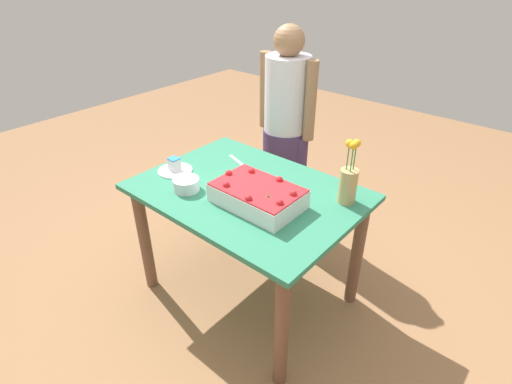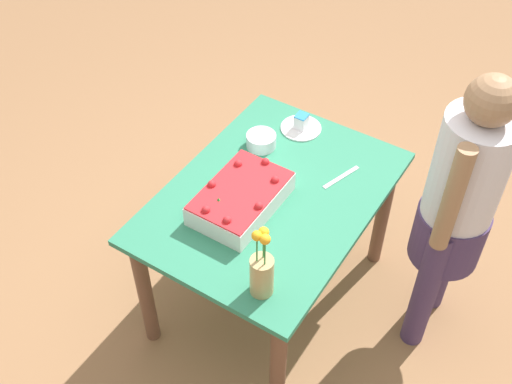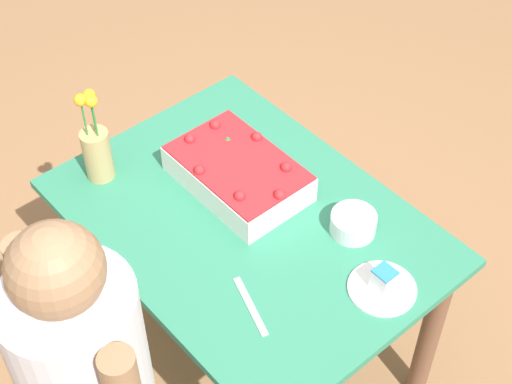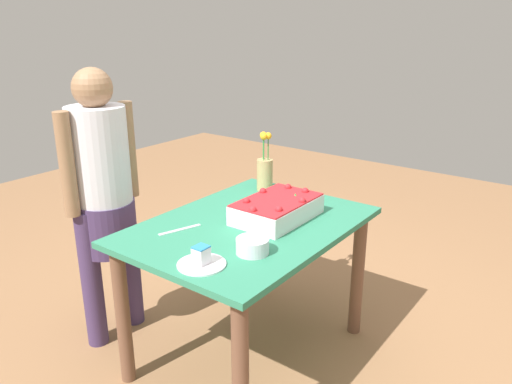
{
  "view_description": "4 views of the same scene",
  "coord_description": "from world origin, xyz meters",
  "px_view_note": "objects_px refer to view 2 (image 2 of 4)",
  "views": [
    {
      "loc": [
        -1.24,
        1.38,
        1.86
      ],
      "look_at": [
        -0.06,
        0.01,
        0.77
      ],
      "focal_mm": 28.0,
      "sensor_mm": 36.0,
      "label": 1
    },
    {
      "loc": [
        -1.72,
        -1.01,
        2.8
      ],
      "look_at": [
        -0.05,
        0.05,
        0.79
      ],
      "focal_mm": 45.0,
      "sensor_mm": 36.0,
      "label": 2
    },
    {
      "loc": [
        1.27,
        -1.06,
        2.59
      ],
      "look_at": [
        -0.04,
        0.07,
        0.8
      ],
      "focal_mm": 55.0,
      "sensor_mm": 36.0,
      "label": 3
    },
    {
      "loc": [
        1.79,
        1.39,
        1.7
      ],
      "look_at": [
        -0.09,
        -0.02,
        0.89
      ],
      "focal_mm": 35.0,
      "sensor_mm": 36.0,
      "label": 4
    }
  ],
  "objects_px": {
    "cake_knife": "(341,177)",
    "sheet_cake": "(241,198)",
    "fruit_bowl": "(261,141)",
    "serving_plate_with_slice": "(301,125)",
    "person_standing": "(458,203)",
    "flower_vase": "(262,271)"
  },
  "relations": [
    {
      "from": "fruit_bowl",
      "to": "sheet_cake",
      "type": "bearing_deg",
      "value": -160.17
    },
    {
      "from": "flower_vase",
      "to": "sheet_cake",
      "type": "bearing_deg",
      "value": 43.55
    },
    {
      "from": "serving_plate_with_slice",
      "to": "person_standing",
      "type": "relative_size",
      "value": 0.14
    },
    {
      "from": "cake_knife",
      "to": "sheet_cake",
      "type": "bearing_deg",
      "value": 162.28
    },
    {
      "from": "serving_plate_with_slice",
      "to": "sheet_cake",
      "type": "bearing_deg",
      "value": -176.06
    },
    {
      "from": "cake_knife",
      "to": "flower_vase",
      "type": "height_order",
      "value": "flower_vase"
    },
    {
      "from": "cake_knife",
      "to": "person_standing",
      "type": "xyz_separation_m",
      "value": [
        0.03,
        -0.52,
        0.09
      ]
    },
    {
      "from": "flower_vase",
      "to": "fruit_bowl",
      "type": "bearing_deg",
      "value": 32.33
    },
    {
      "from": "flower_vase",
      "to": "person_standing",
      "type": "relative_size",
      "value": 0.23
    },
    {
      "from": "serving_plate_with_slice",
      "to": "cake_knife",
      "type": "distance_m",
      "value": 0.39
    },
    {
      "from": "cake_knife",
      "to": "fruit_bowl",
      "type": "height_order",
      "value": "fruit_bowl"
    },
    {
      "from": "fruit_bowl",
      "to": "person_standing",
      "type": "xyz_separation_m",
      "value": [
        0.04,
        -0.95,
        0.06
      ]
    },
    {
      "from": "cake_knife",
      "to": "flower_vase",
      "type": "relative_size",
      "value": 0.63
    },
    {
      "from": "sheet_cake",
      "to": "serving_plate_with_slice",
      "type": "xyz_separation_m",
      "value": [
        0.6,
        0.04,
        -0.03
      ]
    },
    {
      "from": "flower_vase",
      "to": "person_standing",
      "type": "xyz_separation_m",
      "value": [
        0.76,
        -0.5,
        -0.02
      ]
    },
    {
      "from": "person_standing",
      "to": "cake_knife",
      "type": "bearing_deg",
      "value": 3.67
    },
    {
      "from": "fruit_bowl",
      "to": "serving_plate_with_slice",
      "type": "bearing_deg",
      "value": -24.49
    },
    {
      "from": "cake_knife",
      "to": "flower_vase",
      "type": "bearing_deg",
      "value": -159.71
    },
    {
      "from": "flower_vase",
      "to": "fruit_bowl",
      "type": "xyz_separation_m",
      "value": [
        0.72,
        0.45,
        -0.09
      ]
    },
    {
      "from": "fruit_bowl",
      "to": "person_standing",
      "type": "distance_m",
      "value": 0.95
    },
    {
      "from": "sheet_cake",
      "to": "serving_plate_with_slice",
      "type": "height_order",
      "value": "sheet_cake"
    },
    {
      "from": "sheet_cake",
      "to": "person_standing",
      "type": "relative_size",
      "value": 0.3
    }
  ]
}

